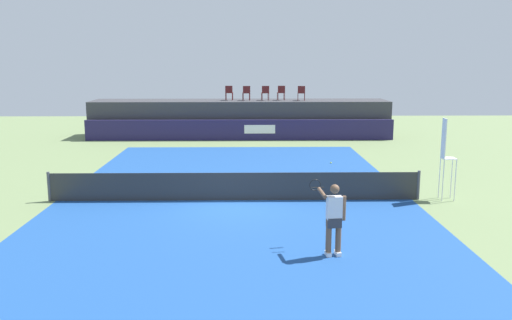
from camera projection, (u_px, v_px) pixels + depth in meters
ground_plane at (237, 180)px, 20.89m from camera, size 48.00×48.00×0.00m
court_inner at (235, 200)px, 17.94m from camera, size 12.00×22.00×0.00m
sponsor_wall at (240, 130)px, 31.09m from camera, size 18.00×0.22×1.20m
spectator_platform at (240, 118)px, 32.76m from camera, size 18.00×2.80×2.20m
spectator_chair_far_left at (229, 92)px, 32.42m from camera, size 0.47×0.47×0.89m
spectator_chair_left at (246, 92)px, 32.22m from camera, size 0.48×0.48×0.89m
spectator_chair_center at (265, 92)px, 32.28m from camera, size 0.48×0.48×0.89m
spectator_chair_right at (281, 92)px, 32.47m from camera, size 0.47×0.47×0.89m
spectator_chair_far_right at (301, 92)px, 32.17m from camera, size 0.47×0.47×0.89m
umpire_chair at (446, 153)px, 17.77m from camera, size 0.47×0.47×2.76m
tennis_net at (235, 187)px, 17.85m from camera, size 12.40×0.02×0.95m
net_post_near at (49, 187)px, 17.74m from camera, size 0.10×0.10×1.00m
net_post_far at (418, 185)px, 17.95m from camera, size 0.10×0.10×1.00m
tennis_player at (333, 217)px, 12.75m from camera, size 0.78×1.13×1.77m
tennis_ball at (331, 163)px, 24.23m from camera, size 0.07×0.07×0.07m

